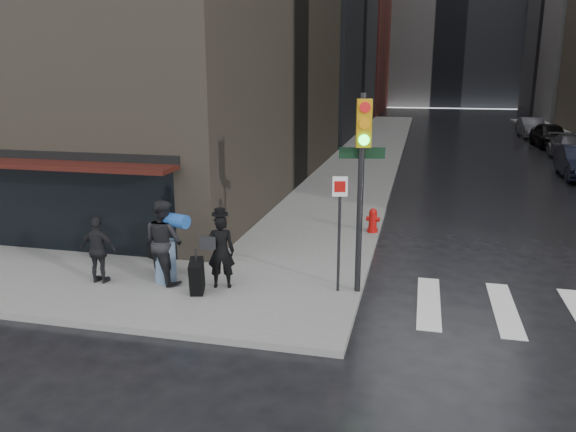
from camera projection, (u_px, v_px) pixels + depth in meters
name	position (u px, v px, depth m)	size (l,w,h in m)	color
ground	(266.00, 305.00, 12.38)	(140.00, 140.00, 0.00)	black
sidewalk_left	(374.00, 147.00, 37.79)	(4.00, 50.00, 0.15)	slate
bldg_left_far	(298.00, 5.00, 70.43)	(22.00, 20.00, 26.00)	brown
storefront	(37.00, 191.00, 15.29)	(8.40, 1.11, 2.83)	black
man_overcoat	(216.00, 255.00, 12.74)	(0.98, 1.16, 1.91)	black
man_jeans	(164.00, 241.00, 13.12)	(1.35, 1.24, 2.00)	black
man_greycoat	(99.00, 250.00, 13.12)	(0.94, 0.40, 1.59)	black
traffic_light	(360.00, 168.00, 11.98)	(1.08, 0.60, 4.42)	black
fire_hydrant	(373.00, 221.00, 17.39)	(0.43, 0.33, 0.75)	#AB0D0A
parked_car_3	(572.00, 148.00, 32.23)	(2.00, 4.91, 1.43)	#444449
parked_car_4	(550.00, 135.00, 37.84)	(1.91, 4.76, 1.62)	black
parked_car_5	(531.00, 128.00, 43.52)	(1.61, 4.60, 1.52)	#404045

